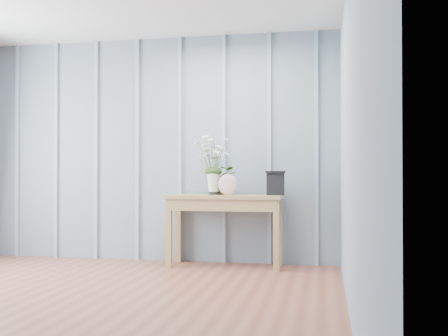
% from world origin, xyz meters
% --- Properties ---
extents(ground, '(4.50, 4.50, 0.00)m').
position_xyz_m(ground, '(0.00, 0.00, 0.00)').
color(ground, brown).
rests_on(ground, ground).
extents(room_shell, '(4.00, 4.50, 2.50)m').
position_xyz_m(room_shell, '(0.00, 0.92, 1.99)').
color(room_shell, gray).
rests_on(room_shell, ground).
extents(sideboard, '(1.20, 0.45, 0.75)m').
position_xyz_m(sideboard, '(0.81, 1.99, 0.64)').
color(sideboard, '#987B4A').
rests_on(sideboard, ground).
extents(daisy_vase, '(0.45, 0.34, 0.63)m').
position_xyz_m(daisy_vase, '(0.69, 1.96, 1.15)').
color(daisy_vase, black).
rests_on(daisy_vase, sideboard).
extents(spider_plant, '(0.28, 0.25, 0.30)m').
position_xyz_m(spider_plant, '(0.79, 2.08, 0.90)').
color(spider_plant, '#1D3A11').
rests_on(spider_plant, sideboard).
extents(felt_disc_vessel, '(0.22, 0.11, 0.22)m').
position_xyz_m(felt_disc_vessel, '(0.86, 1.89, 0.86)').
color(felt_disc_vessel, '#934953').
rests_on(felt_disc_vessel, sideboard).
extents(carved_box, '(0.22, 0.17, 0.25)m').
position_xyz_m(carved_box, '(1.34, 2.01, 0.88)').
color(carved_box, black).
rests_on(carved_box, sideboard).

